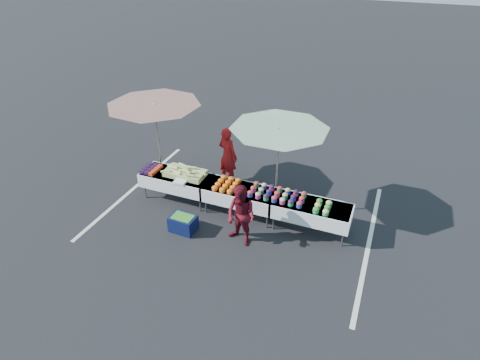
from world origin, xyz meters
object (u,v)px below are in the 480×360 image
at_px(table_center, 240,194).
at_px(umbrella_left, 155,112).
at_px(umbrella_right, 279,136).
at_px(customer, 241,216).
at_px(table_right, 311,210).
at_px(storage_bin, 183,223).
at_px(table_left, 176,180).
at_px(vendor, 228,156).

bearing_deg(table_center, umbrella_left, 170.91).
height_order(umbrella_left, umbrella_right, umbrella_left).
height_order(customer, umbrella_right, umbrella_right).
relative_size(table_right, umbrella_right, 0.61).
bearing_deg(storage_bin, umbrella_right, 42.69).
bearing_deg(customer, table_left, 174.32).
xyz_separation_m(vendor, umbrella_left, (-1.62, -0.86, 1.38)).
relative_size(umbrella_left, storage_bin, 4.85).
height_order(table_left, vendor, vendor).
bearing_deg(table_left, vendor, 53.85).
relative_size(table_center, table_right, 1.00).
distance_m(table_center, umbrella_right, 1.80).
bearing_deg(umbrella_right, vendor, 152.80).
distance_m(table_right, umbrella_left, 4.62).
bearing_deg(customer, vendor, 138.70).
bearing_deg(umbrella_right, table_center, -153.43).
distance_m(umbrella_left, umbrella_right, 3.30).
bearing_deg(storage_bin, umbrella_left, 136.58).
xyz_separation_m(table_center, umbrella_right, (0.80, 0.40, 1.56)).
bearing_deg(umbrella_left, table_center, -9.09).
bearing_deg(umbrella_left, table_left, -29.74).
distance_m(umbrella_right, storage_bin, 3.06).
bearing_deg(storage_bin, table_center, 50.77).
bearing_deg(customer, storage_bin, -156.50).
distance_m(table_left, umbrella_right, 3.06).
xyz_separation_m(table_left, customer, (2.23, -1.01, 0.16)).
height_order(table_left, storage_bin, table_left).
bearing_deg(table_right, table_left, 180.00).
distance_m(customer, storage_bin, 1.54).
xyz_separation_m(table_right, customer, (-1.37, -1.01, 0.16)).
xyz_separation_m(customer, umbrella_right, (0.37, 1.41, 1.39)).
bearing_deg(table_center, storage_bin, -131.56).
bearing_deg(table_center, table_right, 0.00).
bearing_deg(table_center, customer, -66.78).
relative_size(table_left, table_center, 1.00).
bearing_deg(table_right, umbrella_left, 174.69).
relative_size(table_left, vendor, 1.09).
distance_m(table_right, customer, 1.71).
bearing_deg(vendor, umbrella_right, 171.67).
xyz_separation_m(vendor, storage_bin, (-0.13, -2.40, -0.65)).
bearing_deg(umbrella_left, storage_bin, -45.75).
distance_m(table_center, storage_bin, 1.56).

